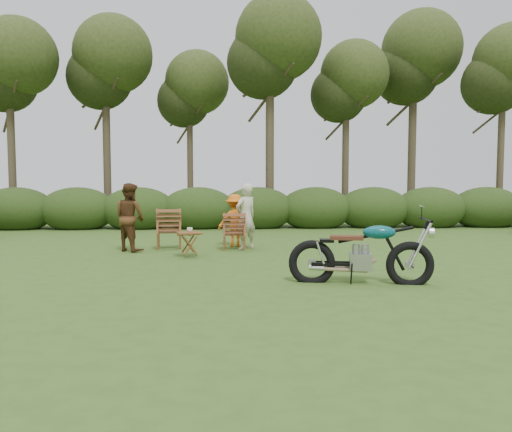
{
  "coord_description": "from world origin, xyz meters",
  "views": [
    {
      "loc": [
        -1.0,
        -7.86,
        1.61
      ],
      "look_at": [
        -0.44,
        2.04,
        0.9
      ],
      "focal_mm": 35.0,
      "sensor_mm": 36.0,
      "label": 1
    }
  ],
  "objects": [
    {
      "name": "cup",
      "position": [
        -1.8,
        2.63,
        0.57
      ],
      "size": [
        0.13,
        0.13,
        0.09
      ],
      "primitive_type": "imported",
      "rotation": [
        0.0,
        0.0,
        -0.06
      ],
      "color": "#EFE7C5",
      "rests_on": "side_table"
    },
    {
      "name": "adult_a",
      "position": [
        -0.58,
        3.73,
        0.0
      ],
      "size": [
        0.67,
        0.63,
        1.54
      ],
      "primitive_type": "imported",
      "rotation": [
        0.0,
        0.0,
        3.8
      ],
      "color": "beige",
      "rests_on": "ground"
    },
    {
      "name": "ground",
      "position": [
        0.0,
        0.0,
        0.0
      ],
      "size": [
        80.0,
        80.0,
        0.0
      ],
      "primitive_type": "plane",
      "color": "#31531B",
      "rests_on": "ground"
    },
    {
      "name": "child",
      "position": [
        -0.83,
        4.22,
        0.0
      ],
      "size": [
        0.85,
        0.53,
        1.27
      ],
      "primitive_type": "imported",
      "rotation": [
        0.0,
        0.0,
        3.21
      ],
      "color": "orange",
      "rests_on": "ground"
    },
    {
      "name": "side_table",
      "position": [
        -1.81,
        2.6,
        0.26
      ],
      "size": [
        0.61,
        0.55,
        0.53
      ],
      "primitive_type": null,
      "rotation": [
        0.0,
        0.0,
        0.27
      ],
      "color": "brown",
      "rests_on": "ground"
    },
    {
      "name": "tree_line",
      "position": [
        0.5,
        9.74,
        3.81
      ],
      "size": [
        22.52,
        11.62,
        8.14
      ],
      "color": "#3A2E1F",
      "rests_on": "ground"
    },
    {
      "name": "lawn_chair_right",
      "position": [
        -0.85,
        3.71,
        0.0
      ],
      "size": [
        0.6,
        0.6,
        0.86
      ],
      "primitive_type": null,
      "rotation": [
        0.0,
        0.0,
        3.13
      ],
      "color": "brown",
      "rests_on": "ground"
    },
    {
      "name": "adult_b",
      "position": [
        -3.23,
        3.56,
        0.0
      ],
      "size": [
        0.96,
        0.93,
        1.55
      ],
      "primitive_type": "imported",
      "rotation": [
        0.0,
        0.0,
        2.48
      ],
      "color": "#4C2C15",
      "rests_on": "ground"
    },
    {
      "name": "lawn_chair_left",
      "position": [
        -2.39,
        3.98,
        0.0
      ],
      "size": [
        0.71,
        0.71,
        0.94
      ],
      "primitive_type": null,
      "rotation": [
        0.0,
        0.0,
        3.24
      ],
      "color": "#5E3217",
      "rests_on": "ground"
    },
    {
      "name": "motorcycle",
      "position": [
        1.07,
        -0.24,
        0.0
      ],
      "size": [
        2.22,
        1.15,
        1.21
      ],
      "primitive_type": null,
      "rotation": [
        0.0,
        0.0,
        -0.17
      ],
      "color": "#0A848E",
      "rests_on": "ground"
    }
  ]
}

